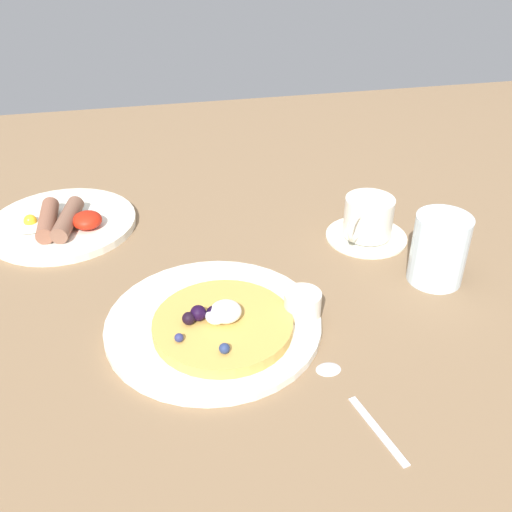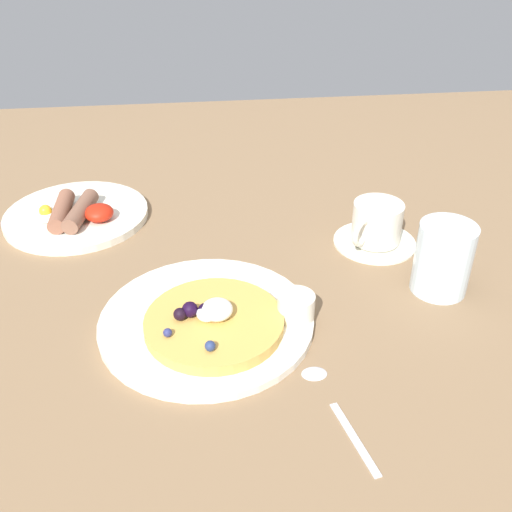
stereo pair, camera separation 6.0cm
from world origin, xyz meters
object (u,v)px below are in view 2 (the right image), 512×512
(pancake_plate, at_px, (207,321))
(breakfast_plate, at_px, (77,215))
(coffee_saucer, at_px, (375,241))
(coffee_cup, at_px, (377,222))
(teaspoon, at_px, (328,395))
(syrup_ramekin, at_px, (296,306))
(water_glass, at_px, (443,258))

(pancake_plate, bearing_deg, breakfast_plate, 123.88)
(pancake_plate, bearing_deg, coffee_saucer, 31.92)
(coffee_saucer, height_order, coffee_cup, coffee_cup)
(pancake_plate, distance_m, teaspoon, 0.18)
(coffee_cup, bearing_deg, breakfast_plate, 163.93)
(coffee_saucer, bearing_deg, breakfast_plate, 164.12)
(syrup_ramekin, height_order, teaspoon, syrup_ramekin)
(breakfast_plate, height_order, coffee_cup, coffee_cup)
(syrup_ramekin, xyz_separation_m, coffee_saucer, (0.15, 0.17, -0.02))
(coffee_saucer, bearing_deg, syrup_ramekin, -131.19)
(breakfast_plate, distance_m, teaspoon, 0.53)
(breakfast_plate, xyz_separation_m, coffee_saucer, (0.45, -0.13, -0.00))
(syrup_ramekin, bearing_deg, breakfast_plate, 135.25)
(teaspoon, height_order, water_glass, water_glass)
(water_glass, bearing_deg, breakfast_plate, 153.49)
(coffee_cup, bearing_deg, water_glass, -66.93)
(coffee_saucer, xyz_separation_m, teaspoon, (-0.14, -0.29, -0.00))
(coffee_cup, bearing_deg, teaspoon, -114.70)
(pancake_plate, xyz_separation_m, breakfast_plate, (-0.19, 0.29, 0.00))
(pancake_plate, relative_size, coffee_cup, 3.01)
(pancake_plate, bearing_deg, syrup_ramekin, -5.54)
(pancake_plate, height_order, syrup_ramekin, syrup_ramekin)
(syrup_ramekin, height_order, breakfast_plate, syrup_ramekin)
(pancake_plate, distance_m, water_glass, 0.31)
(pancake_plate, bearing_deg, teaspoon, -47.76)
(coffee_saucer, xyz_separation_m, water_glass, (0.05, -0.12, 0.04))
(pancake_plate, height_order, teaspoon, pancake_plate)
(breakfast_plate, xyz_separation_m, water_glass, (0.50, -0.25, 0.04))
(breakfast_plate, bearing_deg, pancake_plate, -56.12)
(teaspoon, bearing_deg, breakfast_plate, 126.74)
(syrup_ramekin, bearing_deg, coffee_cup, 48.84)
(pancake_plate, xyz_separation_m, coffee_saucer, (0.26, 0.16, -0.00))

